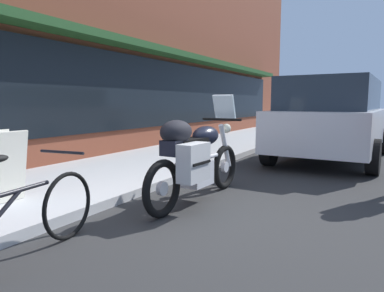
{
  "coord_description": "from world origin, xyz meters",
  "views": [
    {
      "loc": [
        -3.36,
        -1.84,
        1.29
      ],
      "look_at": [
        0.83,
        0.47,
        0.7
      ],
      "focal_mm": 32.67,
      "sensor_mm": 36.0,
      "label": 1
    }
  ],
  "objects": [
    {
      "name": "sidewalk_curb",
      "position": [
        9.0,
        2.38,
        0.06
      ],
      "size": [
        30.0,
        2.62,
        0.12
      ],
      "color": "#B2B2B2",
      "rests_on": "ground_plane"
    },
    {
      "name": "touring_motorcycle",
      "position": [
        0.5,
        0.24,
        0.61
      ],
      "size": [
        2.24,
        0.62,
        1.41
      ],
      "color": "black",
      "rests_on": "ground_plane"
    },
    {
      "name": "storefront_building",
      "position": [
        6.58,
        3.85,
        3.71
      ],
      "size": [
        21.15,
        0.9,
        7.6
      ],
      "color": "brown",
      "rests_on": "ground_plane"
    },
    {
      "name": "parked_bicycle",
      "position": [
        -1.66,
        0.66,
        0.36
      ],
      "size": [
        1.73,
        0.48,
        0.91
      ],
      "color": "black",
      "rests_on": "ground_plane"
    },
    {
      "name": "parked_minivan",
      "position": [
        5.11,
        -0.81,
        0.95
      ],
      "size": [
        4.75,
        2.31,
        1.8
      ],
      "color": "silver",
      "rests_on": "ground_plane"
    },
    {
      "name": "ground_plane",
      "position": [
        0.0,
        0.0,
        0.0
      ],
      "size": [
        80.0,
        80.0,
        0.0
      ],
      "primitive_type": "plane",
      "color": "#2B2B2B"
    }
  ]
}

